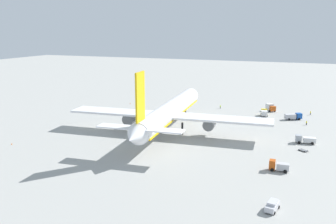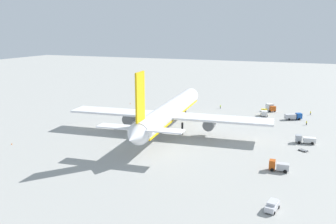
{
  "view_description": "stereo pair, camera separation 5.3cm",
  "coord_description": "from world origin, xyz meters",
  "px_view_note": "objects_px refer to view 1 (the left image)",
  "views": [
    {
      "loc": [
        -118.64,
        -46.28,
        35.61
      ],
      "look_at": [
        1.61,
        1.52,
        6.49
      ],
      "focal_mm": 39.8,
      "sensor_mm": 36.0,
      "label": 1
    },
    {
      "loc": [
        -118.62,
        -46.33,
        35.61
      ],
      "look_at": [
        1.61,
        1.52,
        6.49
      ],
      "focal_mm": 39.8,
      "sensor_mm": 36.0,
      "label": 2
    }
  ],
  "objects_px": {
    "ground_worker_0": "(306,123)",
    "traffic_cone_0": "(12,144)",
    "service_truck_4": "(279,166)",
    "ground_worker_2": "(310,113)",
    "service_truck_0": "(293,116)",
    "ground_worker_1": "(220,107)",
    "baggage_cart_1": "(303,150)",
    "service_truck_2": "(264,113)",
    "service_truck_3": "(270,107)",
    "traffic_cone_2": "(130,103)",
    "airliner": "(169,112)",
    "baggage_cart_0": "(190,102)",
    "service_truck_1": "(305,139)",
    "service_van": "(272,205)",
    "traffic_cone_1": "(113,110)"
  },
  "relations": [
    {
      "from": "service_truck_0",
      "to": "baggage_cart_1",
      "type": "xyz_separation_m",
      "value": [
        -39.9,
        -5.29,
        -1.13
      ]
    },
    {
      "from": "service_truck_1",
      "to": "ground_worker_1",
      "type": "height_order",
      "value": "service_truck_1"
    },
    {
      "from": "airliner",
      "to": "baggage_cart_0",
      "type": "xyz_separation_m",
      "value": [
        49.82,
        8.59,
        -6.38
      ]
    },
    {
      "from": "service_truck_1",
      "to": "service_truck_4",
      "type": "xyz_separation_m",
      "value": [
        -27.41,
        5.43,
        0.07
      ]
    },
    {
      "from": "airliner",
      "to": "service_truck_1",
      "type": "height_order",
      "value": "airliner"
    },
    {
      "from": "service_truck_2",
      "to": "traffic_cone_0",
      "type": "bearing_deg",
      "value": 135.36
    },
    {
      "from": "baggage_cart_0",
      "to": "baggage_cart_1",
      "type": "height_order",
      "value": "baggage_cart_0"
    },
    {
      "from": "airliner",
      "to": "traffic_cone_0",
      "type": "bearing_deg",
      "value": 128.07
    },
    {
      "from": "service_truck_4",
      "to": "ground_worker_2",
      "type": "height_order",
      "value": "service_truck_4"
    },
    {
      "from": "baggage_cart_1",
      "to": "service_truck_4",
      "type": "bearing_deg",
      "value": 164.52
    },
    {
      "from": "traffic_cone_0",
      "to": "traffic_cone_2",
      "type": "relative_size",
      "value": 1.0
    },
    {
      "from": "service_truck_0",
      "to": "ground_worker_2",
      "type": "bearing_deg",
      "value": -28.85
    },
    {
      "from": "service_van",
      "to": "service_truck_1",
      "type": "bearing_deg",
      "value": -5.14
    },
    {
      "from": "service_truck_2",
      "to": "service_van",
      "type": "xyz_separation_m",
      "value": [
        -83.38,
        -12.61,
        -0.42
      ]
    },
    {
      "from": "ground_worker_0",
      "to": "traffic_cone_0",
      "type": "distance_m",
      "value": 104.18
    },
    {
      "from": "service_truck_2",
      "to": "service_truck_0",
      "type": "bearing_deg",
      "value": -100.38
    },
    {
      "from": "traffic_cone_2",
      "to": "baggage_cart_1",
      "type": "bearing_deg",
      "value": -118.88
    },
    {
      "from": "service_van",
      "to": "ground_worker_0",
      "type": "height_order",
      "value": "service_van"
    },
    {
      "from": "service_truck_1",
      "to": "traffic_cone_2",
      "type": "xyz_separation_m",
      "value": [
        36.12,
        80.79,
        -1.03
      ]
    },
    {
      "from": "service_truck_3",
      "to": "service_truck_4",
      "type": "bearing_deg",
      "value": -171.76
    },
    {
      "from": "service_van",
      "to": "baggage_cart_1",
      "type": "bearing_deg",
      "value": -5.96
    },
    {
      "from": "airliner",
      "to": "ground_worker_0",
      "type": "distance_m",
      "value": 53.19
    },
    {
      "from": "service_van",
      "to": "traffic_cone_2",
      "type": "height_order",
      "value": "service_van"
    },
    {
      "from": "service_truck_4",
      "to": "ground_worker_2",
      "type": "bearing_deg",
      "value": -5.07
    },
    {
      "from": "service_truck_2",
      "to": "ground_worker_1",
      "type": "bearing_deg",
      "value": 69.25
    },
    {
      "from": "ground_worker_1",
      "to": "traffic_cone_1",
      "type": "xyz_separation_m",
      "value": [
        -21.67,
        43.12,
        -0.56
      ]
    },
    {
      "from": "baggage_cart_0",
      "to": "ground_worker_1",
      "type": "distance_m",
      "value": 16.5
    },
    {
      "from": "service_truck_0",
      "to": "ground_worker_1",
      "type": "distance_m",
      "value": 33.64
    },
    {
      "from": "baggage_cart_1",
      "to": "traffic_cone_0",
      "type": "distance_m",
      "value": 89.43
    },
    {
      "from": "ground_worker_1",
      "to": "traffic_cone_1",
      "type": "distance_m",
      "value": 48.26
    },
    {
      "from": "service_truck_0",
      "to": "service_truck_3",
      "type": "height_order",
      "value": "service_truck_3"
    },
    {
      "from": "service_truck_2",
      "to": "service_truck_3",
      "type": "bearing_deg",
      "value": -6.7
    },
    {
      "from": "service_truck_1",
      "to": "baggage_cart_0",
      "type": "distance_m",
      "value": 70.54
    },
    {
      "from": "ground_worker_2",
      "to": "baggage_cart_0",
      "type": "bearing_deg",
      "value": 86.62
    },
    {
      "from": "baggage_cart_1",
      "to": "service_truck_3",
      "type": "bearing_deg",
      "value": 16.54
    },
    {
      "from": "service_truck_2",
      "to": "traffic_cone_2",
      "type": "distance_m",
      "value": 63.77
    },
    {
      "from": "service_truck_0",
      "to": "traffic_cone_1",
      "type": "height_order",
      "value": "service_truck_0"
    },
    {
      "from": "ground_worker_2",
      "to": "service_truck_4",
      "type": "bearing_deg",
      "value": 174.93
    },
    {
      "from": "service_truck_4",
      "to": "service_truck_3",
      "type": "bearing_deg",
      "value": 8.24
    },
    {
      "from": "baggage_cart_0",
      "to": "service_truck_4",
      "type": "bearing_deg",
      "value": -146.86
    },
    {
      "from": "ground_worker_1",
      "to": "service_truck_1",
      "type": "bearing_deg",
      "value": -137.79
    },
    {
      "from": "service_truck_4",
      "to": "baggage_cart_0",
      "type": "height_order",
      "value": "service_truck_4"
    },
    {
      "from": "service_van",
      "to": "ground_worker_1",
      "type": "xyz_separation_m",
      "value": [
        91.15,
        33.11,
        -0.2
      ]
    },
    {
      "from": "service_truck_3",
      "to": "baggage_cart_1",
      "type": "height_order",
      "value": "service_truck_3"
    },
    {
      "from": "service_truck_4",
      "to": "traffic_cone_1",
      "type": "relative_size",
      "value": 9.04
    },
    {
      "from": "service_van",
      "to": "baggage_cart_1",
      "type": "relative_size",
      "value": 1.59
    },
    {
      "from": "service_truck_2",
      "to": "traffic_cone_1",
      "type": "distance_m",
      "value": 65.13
    },
    {
      "from": "service_truck_4",
      "to": "airliner",
      "type": "bearing_deg",
      "value": 59.0
    },
    {
      "from": "service_truck_0",
      "to": "ground_worker_1",
      "type": "bearing_deg",
      "value": 72.88
    },
    {
      "from": "service_truck_0",
      "to": "ground_worker_1",
      "type": "relative_size",
      "value": 4.18
    }
  ]
}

